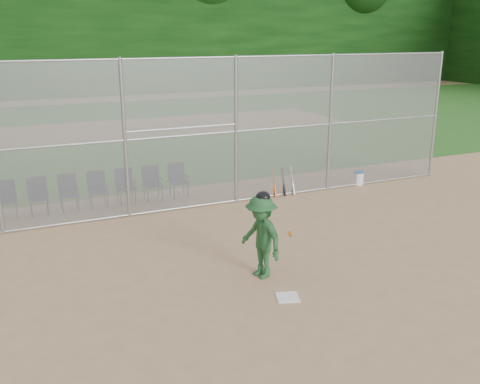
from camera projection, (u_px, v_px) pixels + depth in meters
name	position (u px, v px, depth m)	size (l,w,h in m)	color
ground	(294.00, 281.00, 10.18)	(100.00, 100.00, 0.00)	tan
grass_strip	(109.00, 130.00, 25.91)	(100.00, 100.00, 0.00)	#245F1C
dirt_patch_far	(109.00, 130.00, 25.91)	(24.00, 24.00, 0.00)	tan
backstop_fence	(201.00, 132.00, 13.96)	(16.09, 0.09, 4.00)	gray
treeline	(93.00, 12.00, 26.08)	(81.00, 60.00, 11.00)	black
home_plate	(288.00, 297.00, 9.56)	(0.39, 0.39, 0.02)	white
batter_at_plate	(261.00, 236.00, 10.17)	(1.05, 1.34, 1.72)	#21532A
water_cooler	(358.00, 178.00, 16.61)	(0.34, 0.34, 0.43)	white
spare_bats	(283.00, 182.00, 15.46)	(0.66, 0.34, 0.84)	#D84C14
chair_2	(7.00, 200.00, 13.50)	(0.54, 0.52, 0.96)	#0E1535
chair_3	(38.00, 197.00, 13.80)	(0.54, 0.52, 0.96)	#0E1535
chair_4	(69.00, 193.00, 14.09)	(0.54, 0.52, 0.96)	#0E1535
chair_5	(98.00, 190.00, 14.39)	(0.54, 0.52, 0.96)	#0E1535
chair_6	(126.00, 187.00, 14.69)	(0.54, 0.52, 0.96)	#0E1535
chair_7	(153.00, 184.00, 14.99)	(0.54, 0.52, 0.96)	#0E1535
chair_8	(179.00, 181.00, 15.28)	(0.54, 0.52, 0.96)	#0E1535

